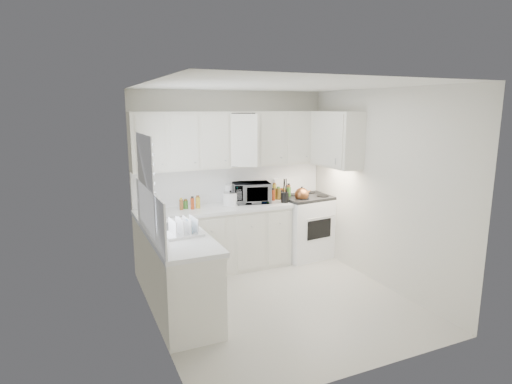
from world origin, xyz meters
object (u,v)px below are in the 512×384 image
stove (306,218)px  tea_kettle (302,194)px  dish_rack (183,226)px  rice_cooker (230,198)px  utensil_crock (285,190)px  microwave (251,190)px

stove → tea_kettle: (-0.18, -0.16, 0.43)m
tea_kettle → dish_rack: size_ratio=0.66×
stove → rice_cooker: size_ratio=5.86×
rice_cooker → dish_rack: dish_rack is taller
stove → tea_kettle: 0.49m
tea_kettle → stove: bearing=54.6°
stove → dish_rack: (-2.29, -1.15, 0.43)m
rice_cooker → dish_rack: 1.57m
rice_cooker → utensil_crock: size_ratio=0.58×
rice_cooker → utensil_crock: bearing=4.3°
microwave → rice_cooker: 0.36m
utensil_crock → microwave: bearing=155.3°
stove → tea_kettle: size_ratio=4.67×
stove → microwave: microwave is taller
dish_rack → stove: bearing=23.1°
tea_kettle → rice_cooker: (-1.08, 0.20, -0.01)m
tea_kettle → dish_rack: tea_kettle is taller
utensil_crock → stove: bearing=16.8°
utensil_crock → dish_rack: 2.09m
rice_cooker → dish_rack: size_ratio=0.52×
stove → microwave: bearing=169.3°
microwave → tea_kettle: bearing=-4.7°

